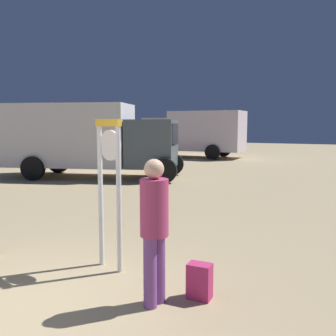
# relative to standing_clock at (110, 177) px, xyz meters

# --- Properties ---
(standing_clock) EXTENTS (0.50, 0.23, 2.17)m
(standing_clock) POSITION_rel_standing_clock_xyz_m (0.00, 0.00, 0.00)
(standing_clock) COLOR white
(standing_clock) RESTS_ON ground_plane
(person_near_clock) EXTENTS (0.33, 0.33, 1.71)m
(person_near_clock) POSITION_rel_standing_clock_xyz_m (1.09, -0.74, -0.40)
(person_near_clock) COLOR #7D4792
(person_near_clock) RESTS_ON ground_plane
(backpack) EXTENTS (0.28, 0.24, 0.43)m
(backpack) POSITION_rel_standing_clock_xyz_m (1.51, -0.38, -1.14)
(backpack) COLOR #C02F63
(backpack) RESTS_ON ground_plane
(box_truck_near) EXTENTS (7.33, 4.17, 2.89)m
(box_truck_near) POSITION_rel_standing_clock_xyz_m (-6.17, 7.68, 0.23)
(box_truck_near) COLOR silver
(box_truck_near) RESTS_ON ground_plane
(box_truck_far) EXTENTS (6.62, 2.66, 2.92)m
(box_truck_far) POSITION_rel_standing_clock_xyz_m (-5.40, 18.07, 0.26)
(box_truck_far) COLOR silver
(box_truck_far) RESTS_ON ground_plane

